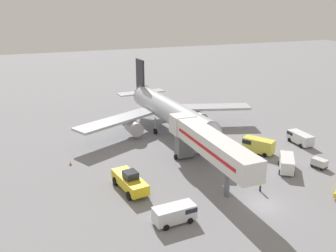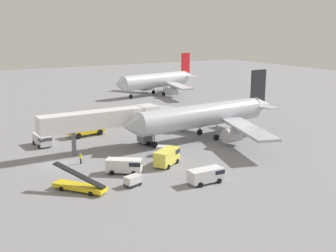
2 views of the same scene
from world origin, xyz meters
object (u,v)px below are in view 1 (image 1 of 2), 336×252
at_px(jet_bridge, 206,142).
at_px(service_van_rear_right, 300,137).
at_px(baggage_cart_rear_left, 319,163).
at_px(baggage_cart_outer_right, 227,147).
at_px(service_van_near_right, 287,162).
at_px(pushback_tug, 130,181).
at_px(ground_crew_worker_foreground, 261,185).
at_px(airplane_at_gate, 168,111).
at_px(service_van_far_right, 258,145).
at_px(safety_cone_alpha, 70,163).
at_px(service_van_mid_left, 176,213).

xyz_separation_m(jet_bridge, service_van_rear_right, (20.68, 5.44, -3.98)).
distance_m(baggage_cart_rear_left, baggage_cart_outer_right, 13.92).
relative_size(service_van_near_right, baggage_cart_outer_right, 2.08).
relative_size(pushback_tug, ground_crew_worker_foreground, 4.24).
distance_m(airplane_at_gate, baggage_cart_rear_left, 27.02).
bearing_deg(jet_bridge, service_van_rear_right, 14.72).
height_order(service_van_far_right, safety_cone_alpha, service_van_far_right).
distance_m(baggage_cart_rear_left, safety_cone_alpha, 36.68).
bearing_deg(baggage_cart_outer_right, airplane_at_gate, 114.33).
distance_m(service_van_mid_left, baggage_cart_rear_left, 25.49).
bearing_deg(safety_cone_alpha, baggage_cart_outer_right, -9.80).
bearing_deg(service_van_far_right, safety_cone_alpha, 168.05).
height_order(airplane_at_gate, baggage_cart_rear_left, airplane_at_gate).
relative_size(service_van_mid_left, safety_cone_alpha, 8.42).
distance_m(service_van_rear_right, service_van_mid_left, 32.06).
distance_m(jet_bridge, ground_crew_worker_foreground, 8.95).
bearing_deg(service_van_far_right, service_van_near_right, -87.96).
xyz_separation_m(service_van_near_right, baggage_cart_outer_right, (-4.77, 8.82, -0.34)).
distance_m(pushback_tug, service_van_mid_left, 9.24).
relative_size(airplane_at_gate, baggage_cart_rear_left, 14.65).
xyz_separation_m(service_van_far_right, baggage_cart_outer_right, (-4.52, 1.89, -0.51)).
xyz_separation_m(service_van_far_right, safety_cone_alpha, (-28.65, 6.06, -1.07)).
xyz_separation_m(airplane_at_gate, service_van_mid_left, (-9.74, -27.45, -3.11)).
bearing_deg(safety_cone_alpha, pushback_tug, -59.90).
bearing_deg(safety_cone_alpha, service_van_far_right, -11.95).
distance_m(service_van_far_right, baggage_cart_outer_right, 4.93).
bearing_deg(ground_crew_worker_foreground, service_van_rear_right, 36.41).
bearing_deg(service_van_rear_right, baggage_cart_rear_left, -113.16).
bearing_deg(baggage_cart_outer_right, jet_bridge, -137.68).
height_order(service_van_rear_right, safety_cone_alpha, service_van_rear_right).
bearing_deg(service_van_rear_right, service_van_far_right, -174.94).
distance_m(jet_bridge, baggage_cart_outer_right, 10.60).
xyz_separation_m(jet_bridge, service_van_mid_left, (-8.03, -8.82, -3.97)).
xyz_separation_m(airplane_at_gate, safety_cone_alpha, (-18.65, -7.93, -3.96)).
bearing_deg(service_van_near_right, airplane_at_gate, 116.08).
xyz_separation_m(airplane_at_gate, pushback_tug, (-12.46, -18.62, -2.97)).
bearing_deg(service_van_rear_right, baggage_cart_outer_right, 175.35).
bearing_deg(jet_bridge, airplane_at_gate, 84.77).
height_order(pushback_tug, ground_crew_worker_foreground, pushback_tug).
height_order(service_van_rear_right, service_van_far_right, service_van_far_right).
bearing_deg(service_van_mid_left, service_van_near_right, 18.09).
bearing_deg(service_van_rear_right, service_van_near_right, -138.52).
relative_size(service_van_mid_left, baggage_cart_outer_right, 1.99).
bearing_deg(baggage_cart_rear_left, service_van_mid_left, -167.83).
xyz_separation_m(pushback_tug, safety_cone_alpha, (-6.20, 10.69, -0.99)).
xyz_separation_m(airplane_at_gate, service_van_near_right, (10.24, -20.92, -3.06)).
bearing_deg(ground_crew_worker_foreground, pushback_tug, 157.87).
height_order(service_van_far_right, ground_crew_worker_foreground, service_van_far_right).
xyz_separation_m(pushback_tug, service_van_far_right, (22.45, 4.63, 0.08)).
relative_size(pushback_tug, service_van_mid_left, 1.48).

